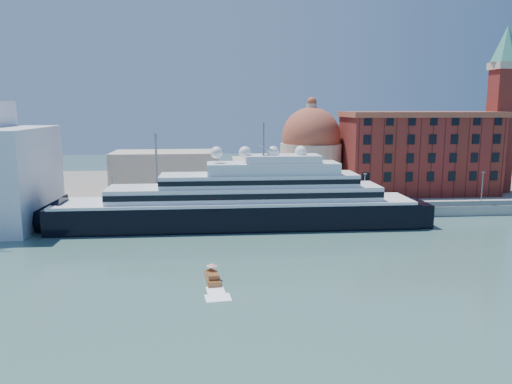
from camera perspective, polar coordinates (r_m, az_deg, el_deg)
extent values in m
plane|color=#355B59|center=(90.20, -0.46, -7.45)|extent=(400.00, 400.00, 0.00)
cube|color=gray|center=(122.75, -1.74, -2.21)|extent=(180.00, 10.00, 2.50)
cube|color=slate|center=(163.07, -2.59, 0.68)|extent=(260.00, 72.00, 2.00)
cube|color=slate|center=(117.97, -1.62, -1.78)|extent=(180.00, 0.10, 1.20)
cube|color=black|center=(111.71, -2.31, -2.88)|extent=(80.59, 12.40, 6.72)
cone|color=black|center=(117.62, -23.42, -3.04)|extent=(10.33, 12.40, 12.40)
cube|color=black|center=(120.54, 17.21, -2.47)|extent=(6.20, 11.36, 6.20)
cube|color=white|center=(110.97, -2.32, -1.05)|extent=(78.52, 12.60, 0.62)
cube|color=white|center=(110.76, -1.26, -0.09)|extent=(59.92, 10.33, 3.10)
cube|color=black|center=(105.68, -1.07, -0.57)|extent=(59.92, 0.15, 1.24)
cube|color=white|center=(110.55, 0.34, 1.41)|extent=(43.39, 9.30, 2.69)
cube|color=white|center=(110.54, 1.94, 2.75)|extent=(28.93, 8.27, 2.48)
cube|color=white|center=(110.58, 3.01, 3.83)|extent=(16.53, 7.23, 1.65)
cylinder|color=slate|center=(109.71, 0.88, 6.07)|extent=(0.31, 0.31, 7.23)
sphere|color=white|center=(109.35, -4.53, 4.50)|extent=(2.69, 2.69, 2.69)
sphere|color=white|center=(109.58, -1.28, 4.54)|extent=(2.69, 2.69, 2.69)
sphere|color=white|center=(110.16, 1.95, 4.57)|extent=(2.69, 2.69, 2.69)
sphere|color=white|center=(111.09, 5.14, 4.58)|extent=(2.69, 2.69, 2.69)
cube|color=brown|center=(78.52, -5.00, -9.87)|extent=(2.63, 6.15, 0.99)
cube|color=brown|center=(77.30, -4.92, -9.53)|extent=(1.85, 2.65, 0.80)
cylinder|color=slate|center=(78.58, -5.05, -8.90)|extent=(0.06, 0.06, 1.59)
cone|color=red|center=(78.30, -5.06, -8.28)|extent=(1.79, 1.79, 0.40)
cube|color=maroon|center=(150.57, 18.02, 4.06)|extent=(42.00, 18.00, 22.00)
cube|color=#9A4932|center=(149.97, 18.26, 8.43)|extent=(43.00, 19.00, 1.50)
cube|color=maroon|center=(161.06, 26.07, 6.21)|extent=(6.00, 6.00, 35.00)
cube|color=beige|center=(161.30, 26.58, 12.77)|extent=(7.00, 7.00, 2.00)
cone|color=teal|center=(161.84, 26.74, 14.88)|extent=(8.40, 8.40, 10.00)
cylinder|color=beige|center=(147.83, 6.24, 2.82)|extent=(18.00, 18.00, 14.00)
sphere|color=#9A4932|center=(147.02, 6.31, 6.31)|extent=(17.00, 17.00, 17.00)
cylinder|color=beige|center=(146.77, 6.37, 9.42)|extent=(3.00, 3.00, 3.00)
cube|color=beige|center=(144.02, 0.91, 1.89)|extent=(18.00, 14.00, 10.00)
cube|color=beige|center=(145.68, -10.20, 2.23)|extent=(30.00, 16.00, 12.00)
cylinder|color=slate|center=(120.84, -16.02, -0.24)|extent=(0.24, 0.24, 8.00)
cube|color=slate|center=(120.22, -16.11, 1.68)|extent=(0.80, 0.30, 0.25)
cylinder|color=slate|center=(118.82, -1.67, -0.03)|extent=(0.24, 0.24, 8.00)
cube|color=slate|center=(118.19, -1.68, 1.93)|extent=(0.80, 0.30, 0.25)
cylinder|color=slate|center=(124.23, 12.28, 0.18)|extent=(0.24, 0.24, 8.00)
cube|color=slate|center=(123.63, 12.35, 2.05)|extent=(0.80, 0.30, 0.25)
cylinder|color=slate|center=(136.19, 24.42, 0.35)|extent=(0.24, 0.24, 8.00)
cube|color=slate|center=(135.65, 24.54, 2.06)|extent=(0.80, 0.30, 0.25)
cylinder|color=slate|center=(120.56, -11.28, 2.33)|extent=(0.50, 0.50, 18.00)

